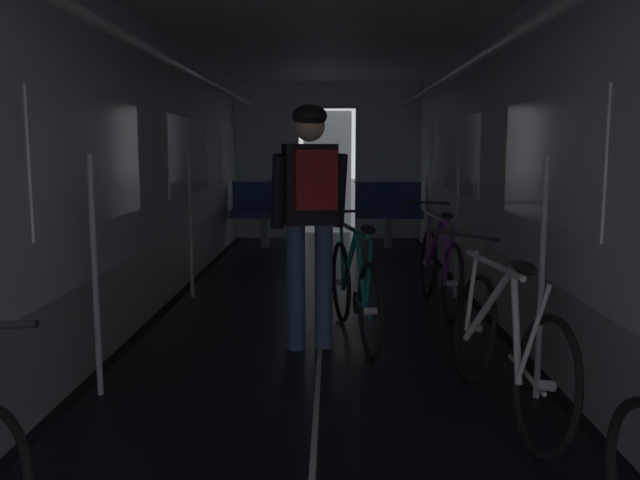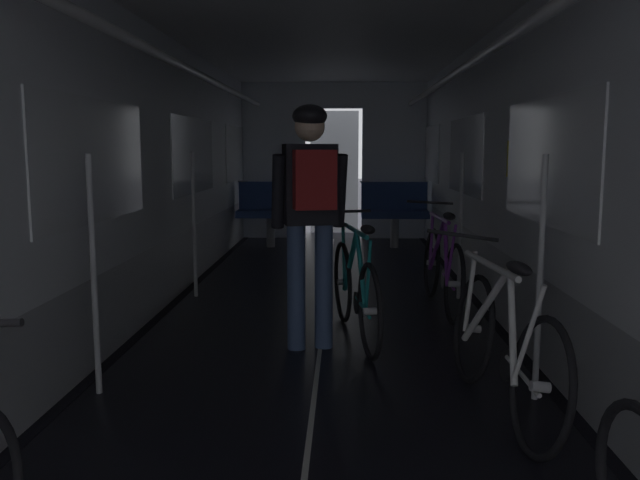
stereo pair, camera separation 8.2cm
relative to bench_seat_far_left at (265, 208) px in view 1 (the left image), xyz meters
The scene contains 7 objects.
train_car_shell 4.70m from the bench_seat_far_left, 78.60° to the right, with size 3.14×12.34×2.57m.
bench_seat_far_left is the anchor object (origin of this frame).
bench_seat_far_right 1.80m from the bench_seat_far_left, ahead, with size 0.98×0.51×0.95m.
bicycle_white 6.49m from the bench_seat_far_left, 72.77° to the right, with size 0.52×1.69×0.96m.
bicycle_purple 4.30m from the bench_seat_far_left, 63.13° to the right, with size 0.44×1.69×0.94m.
person_cyclist_aisle 5.15m from the bench_seat_far_left, 80.61° to the right, with size 0.56×0.45×1.73m.
bicycle_teal_in_aisle 4.93m from the bench_seat_far_left, 76.41° to the right, with size 0.48×1.67×0.94m.
Camera 1 is at (0.09, -1.64, 1.43)m, focal length 37.60 mm.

